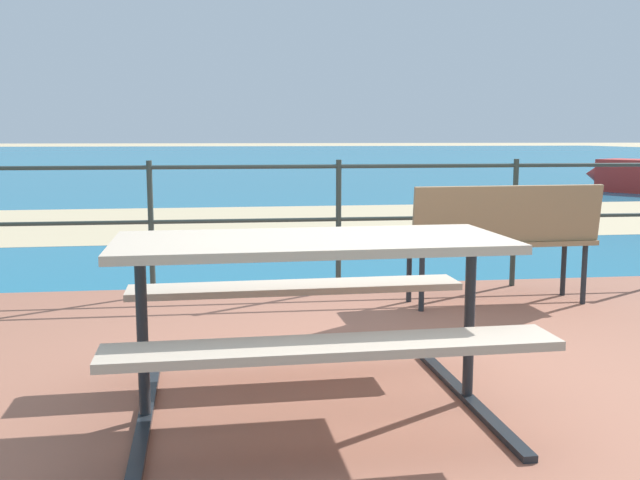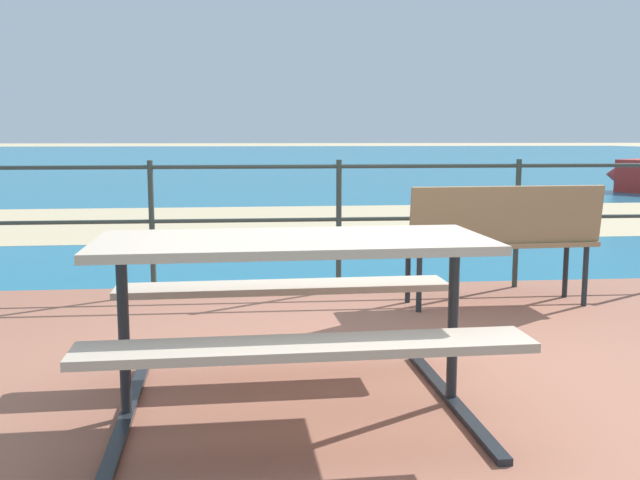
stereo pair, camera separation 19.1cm
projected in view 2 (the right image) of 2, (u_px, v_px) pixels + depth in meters
The scene contains 7 objects.
ground_plane at pixel (396, 403), 3.58m from camera, with size 240.00×240.00×0.00m, color tan.
patio_paving at pixel (397, 397), 3.58m from camera, with size 6.40×5.20×0.06m, color #935B47.
sea_water at pixel (261, 158), 42.99m from camera, with size 90.00×90.00×0.01m, color #196B8E.
beach_strip at pixel (296, 221), 11.16m from camera, with size 54.00×4.47×0.01m, color tan.
picnic_table at pixel (293, 280), 3.24m from camera, with size 1.78×1.42×0.80m.
park_bench at pixel (501, 233), 5.26m from camera, with size 1.44×0.49×0.90m.
railing_fence at pixel (339, 208), 5.80m from camera, with size 5.94×0.04×1.06m.
Camera 2 is at (-0.71, -3.38, 1.31)m, focal length 40.74 mm.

